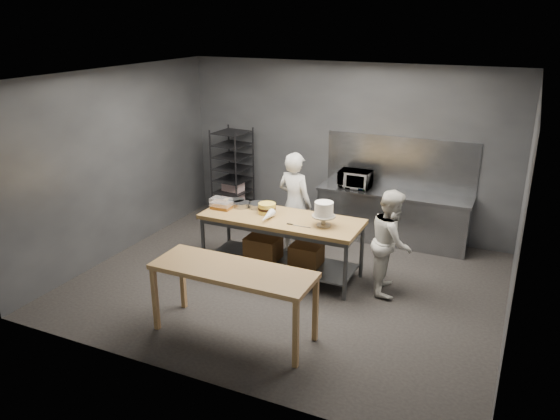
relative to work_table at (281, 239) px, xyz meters
name	(u,v)px	position (x,y,z in m)	size (l,w,h in m)	color
ground	(288,282)	(0.22, -0.24, -0.57)	(6.00, 6.00, 0.00)	black
back_wall	(345,148)	(0.22, 2.26, 0.93)	(6.00, 0.04, 3.00)	#4C4F54
work_table	(281,239)	(0.00, 0.00, 0.00)	(2.40, 0.90, 0.92)	brown
near_counter	(233,275)	(0.18, -1.78, 0.24)	(2.00, 0.70, 0.90)	olive
back_counter	(392,217)	(1.22, 1.94, -0.12)	(2.60, 0.60, 0.90)	slate
splashback_panel	(400,163)	(1.22, 2.24, 0.78)	(2.60, 0.02, 0.90)	slate
speed_rack	(233,175)	(-1.87, 1.86, 0.28)	(0.65, 0.70, 1.75)	black
chef_behind	(295,204)	(-0.13, 0.80, 0.28)	(0.63, 0.41, 1.71)	silver
chef_right	(391,242)	(1.62, 0.16, 0.18)	(0.73, 0.57, 1.50)	silver
microwave	(355,179)	(0.52, 1.94, 0.48)	(0.54, 0.37, 0.30)	black
frosted_cake_stand	(324,211)	(0.69, -0.07, 0.58)	(0.34, 0.34, 0.36)	#A99E87
layer_cake	(267,208)	(-0.26, 0.06, 0.43)	(0.26, 0.26, 0.16)	#F6DD4E
cake_pans	(246,204)	(-0.70, 0.21, 0.39)	(0.66, 0.35, 0.07)	gray
piping_bag	(267,217)	(-0.13, -0.21, 0.41)	(0.12, 0.12, 0.38)	white
offset_spatula	(295,225)	(0.32, -0.23, 0.35)	(0.36, 0.02, 0.02)	slate
pastry_clamshells	(221,203)	(-1.05, 0.03, 0.40)	(0.41, 0.36, 0.11)	#9C691F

